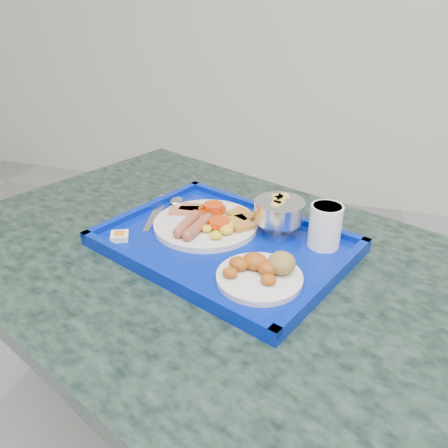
% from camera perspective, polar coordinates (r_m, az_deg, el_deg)
% --- Properties ---
extents(table, '(1.36, 1.16, 0.72)m').
position_cam_1_polar(table, '(1.01, -1.57, -12.70)').
color(table, gray).
rests_on(table, floor).
extents(tray, '(0.58, 0.51, 0.03)m').
position_cam_1_polar(tray, '(0.90, 0.00, -2.59)').
color(tray, '#031C9B').
rests_on(tray, table).
extents(main_plate, '(0.23, 0.23, 0.04)m').
position_cam_1_polar(main_plate, '(0.95, -2.03, 0.19)').
color(main_plate, silver).
rests_on(main_plate, tray).
extents(bread_plate, '(0.15, 0.15, 0.05)m').
position_cam_1_polar(bread_plate, '(0.78, 5.01, -6.18)').
color(bread_plate, silver).
rests_on(bread_plate, tray).
extents(fruit_bowl, '(0.11, 0.11, 0.07)m').
position_cam_1_polar(fruit_bowl, '(0.92, 7.21, 1.67)').
color(fruit_bowl, silver).
rests_on(fruit_bowl, tray).
extents(juice_cup, '(0.06, 0.06, 0.09)m').
position_cam_1_polar(juice_cup, '(0.89, 13.10, -0.10)').
color(juice_cup, white).
rests_on(juice_cup, tray).
extents(spoon, '(0.05, 0.18, 0.01)m').
position_cam_1_polar(spoon, '(1.05, -7.00, 2.48)').
color(spoon, silver).
rests_on(spoon, tray).
extents(knife, '(0.06, 0.19, 0.00)m').
position_cam_1_polar(knife, '(1.03, -8.98, 1.57)').
color(knife, silver).
rests_on(knife, tray).
extents(jam_packet, '(0.05, 0.05, 0.01)m').
position_cam_1_polar(jam_packet, '(0.93, -13.47, -1.54)').
color(jam_packet, white).
rests_on(jam_packet, tray).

